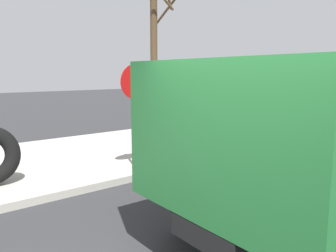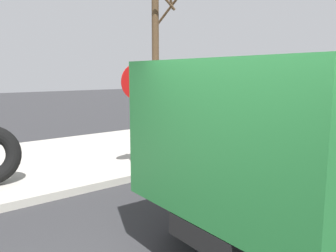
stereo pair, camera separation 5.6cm
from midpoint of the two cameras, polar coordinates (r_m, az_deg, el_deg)
stop_sign at (r=7.48m, az=-5.62°, el=4.83°), size 0.76×0.08×2.30m
bare_tree at (r=11.02m, az=-2.31°, el=10.74°), size 1.22×1.27×5.44m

